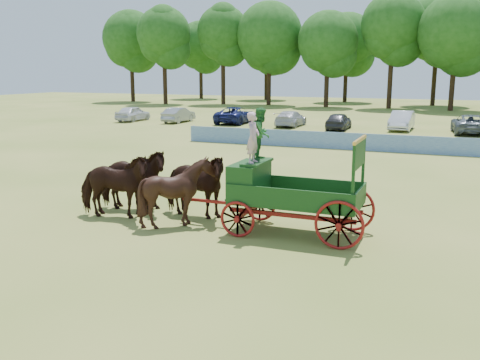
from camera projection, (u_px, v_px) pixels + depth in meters
name	position (u px, v px, depth m)	size (l,w,h in m)	color
ground	(336.00, 240.00, 15.59)	(160.00, 160.00, 0.00)	#A5994A
horse_lead_left	(114.00, 186.00, 17.65)	(1.18, 2.59, 2.19)	black
horse_lead_right	(132.00, 180.00, 18.65)	(1.18, 2.59, 2.19)	black
horse_wheel_left	(178.00, 192.00, 16.77)	(1.77, 1.99, 2.19)	black
horse_wheel_right	(194.00, 185.00, 17.77)	(1.18, 2.59, 2.19)	black
farm_dray	(273.00, 179.00, 16.09)	(6.00, 2.00, 3.74)	maroon
sponsor_banner	(383.00, 143.00, 32.18)	(26.00, 0.08, 1.05)	#1D4A9D
parked_cars	(331.00, 119.00, 45.17)	(37.67, 6.50, 1.55)	silver
treeline	(405.00, 34.00, 69.22)	(93.02, 23.52, 15.05)	#382314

